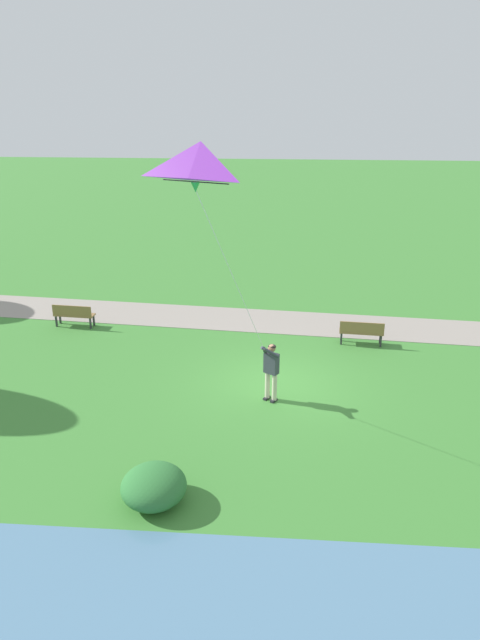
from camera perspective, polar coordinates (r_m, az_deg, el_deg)
ground_plane at (r=17.91m, az=3.60°, el=-6.23°), size 120.00×120.00×0.00m
walkway_path at (r=22.79m, az=-1.22°, el=0.12°), size 5.04×32.09×0.02m
person_kite_flyer at (r=16.57m, az=3.00°, el=-4.57°), size 0.62×0.54×1.83m
flying_kite at (r=12.83m, az=-3.79°, el=14.50°), size 2.52×2.20×5.48m
park_bench_near_walkway at (r=20.76m, az=11.65°, el=-1.04°), size 0.56×1.53×0.88m
park_bench_far_walkway at (r=22.72m, az=-15.78°, el=0.57°), size 0.56×1.53×0.88m
lakeside_shrub at (r=13.21m, az=-8.32°, el=-15.58°), size 1.47×1.41×0.81m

